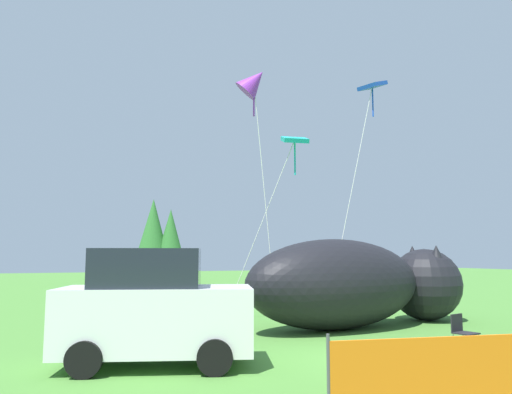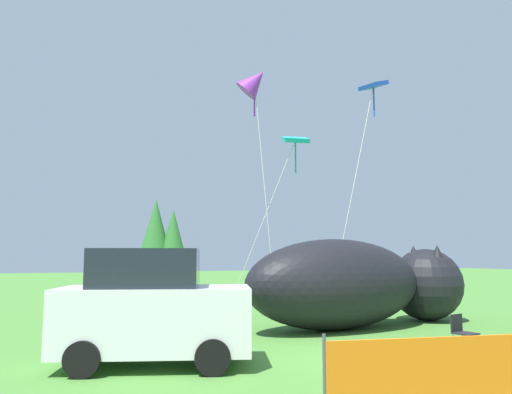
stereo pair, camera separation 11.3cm
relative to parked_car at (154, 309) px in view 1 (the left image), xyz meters
name	(u,v)px [view 1 (the left image)]	position (x,y,z in m)	size (l,w,h in m)	color
ground_plane	(383,359)	(4.80, -1.01, -1.15)	(120.00, 120.00, 0.00)	#477F33
parked_car	(154,309)	(0.00, 0.00, 0.00)	(4.18, 2.77, 2.37)	white
folding_chair	(462,329)	(7.07, -0.96, -0.66)	(0.57, 0.57, 0.84)	black
inflatable_cat	(357,286)	(6.90, 3.19, 0.11)	(8.49, 3.78, 2.72)	black
kite_blue_box	(372,90)	(9.82, 6.31, 7.81)	(3.16, 1.15, 9.38)	silver
kite_purple_delta	(254,82)	(4.54, 6.09, 7.38)	(1.63, 1.47, 9.23)	silver
kite_teal_diamond	(294,143)	(5.93, 5.65, 5.15)	(2.91, 1.59, 6.63)	silver
horizon_tree_west	(170,237)	(6.53, 29.84, 2.52)	(2.50, 2.50, 5.97)	brown
horizon_tree_northeast	(153,231)	(5.21, 30.41, 3.03)	(2.85, 2.85, 6.81)	brown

